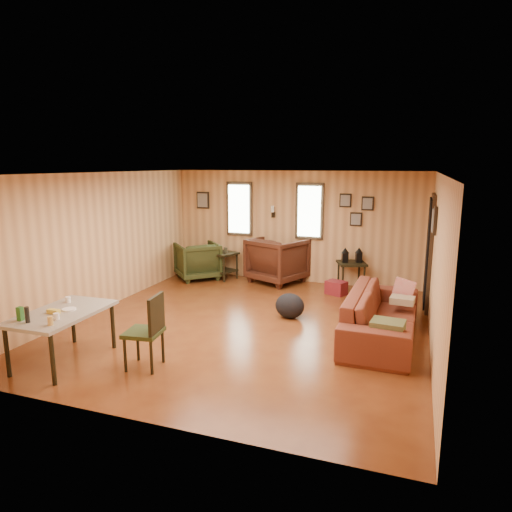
{
  "coord_description": "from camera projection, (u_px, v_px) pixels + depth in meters",
  "views": [
    {
      "loc": [
        2.45,
        -6.54,
        2.54
      ],
      "look_at": [
        0.0,
        0.4,
        1.05
      ],
      "focal_mm": 32.0,
      "sensor_mm": 36.0,
      "label": 1
    }
  ],
  "objects": [
    {
      "name": "recliner_green",
      "position": [
        198.0,
        259.0,
        10.19
      ],
      "size": [
        1.2,
        1.2,
        0.9
      ],
      "primitive_type": "imported",
      "rotation": [
        0.0,
        0.0,
        -2.39
      ],
      "color": "#2E3719",
      "rests_on": "ground"
    },
    {
      "name": "recliner_brown",
      "position": [
        278.0,
        258.0,
        9.89
      ],
      "size": [
        1.35,
        1.32,
        1.08
      ],
      "primitive_type": "imported",
      "rotation": [
        0.0,
        0.0,
        2.73
      ],
      "color": "#432014",
      "rests_on": "ground"
    },
    {
      "name": "side_table",
      "position": [
        352.0,
        261.0,
        9.32
      ],
      "size": [
        0.7,
        0.7,
        0.87
      ],
      "rotation": [
        0.0,
        0.0,
        0.37
      ],
      "color": "black",
      "rests_on": "ground"
    },
    {
      "name": "sofa_pillows",
      "position": [
        396.0,
        309.0,
        6.52
      ],
      "size": [
        0.56,
        1.82,
        0.37
      ],
      "rotation": [
        0.0,
        0.0,
        -0.1
      ],
      "color": "brown",
      "rests_on": "sofa"
    },
    {
      "name": "room",
      "position": [
        263.0,
        249.0,
        7.3
      ],
      "size": [
        5.54,
        6.04,
        2.44
      ],
      "color": "brown",
      "rests_on": "ground"
    },
    {
      "name": "backpack",
      "position": [
        290.0,
        306.0,
        7.62
      ],
      "size": [
        0.6,
        0.53,
        0.42
      ],
      "rotation": [
        0.0,
        0.0,
        0.41
      ],
      "color": "black",
      "rests_on": "ground"
    },
    {
      "name": "cooler",
      "position": [
        336.0,
        288.0,
        9.01
      ],
      "size": [
        0.46,
        0.4,
        0.27
      ],
      "rotation": [
        0.0,
        0.0,
        -0.42
      ],
      "color": "maroon",
      "rests_on": "ground"
    },
    {
      "name": "dining_table",
      "position": [
        61.0,
        316.0,
        5.85
      ],
      "size": [
        0.83,
        1.35,
        0.88
      ],
      "rotation": [
        0.0,
        0.0,
        0.02
      ],
      "color": "gray",
      "rests_on": "ground"
    },
    {
      "name": "end_table",
      "position": [
        223.0,
        261.0,
        10.2
      ],
      "size": [
        0.73,
        0.7,
        0.74
      ],
      "rotation": [
        0.0,
        0.0,
        -0.36
      ],
      "color": "black",
      "rests_on": "ground"
    },
    {
      "name": "sofa",
      "position": [
        382.0,
        307.0,
        6.71
      ],
      "size": [
        0.76,
        2.43,
        0.94
      ],
      "primitive_type": "imported",
      "rotation": [
        0.0,
        0.0,
        1.55
      ],
      "color": "maroon",
      "rests_on": "ground"
    },
    {
      "name": "dining_chair",
      "position": [
        149.0,
        327.0,
        5.69
      ],
      "size": [
        0.49,
        0.49,
        0.96
      ],
      "rotation": [
        0.0,
        0.0,
        0.13
      ],
      "color": "#2E3719",
      "rests_on": "ground"
    }
  ]
}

